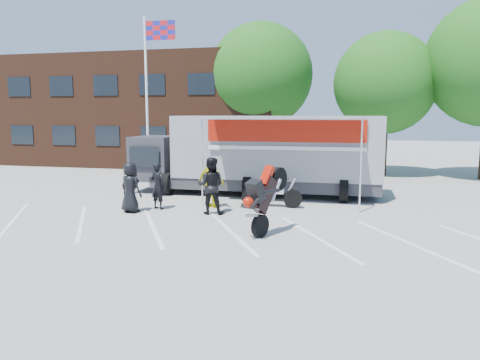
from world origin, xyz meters
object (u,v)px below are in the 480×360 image
at_px(spectator_leather_a, 130,187).
at_px(spectator_leather_c, 211,186).
at_px(spectator_hivis, 211,183).
at_px(flagpole, 151,78).
at_px(parked_motorcycle, 272,207).
at_px(spectator_leather_b, 158,186).
at_px(transporter_truck, 264,195).
at_px(tree_mid, 385,83).
at_px(tree_left, 261,75).
at_px(stunt_bike_rider, 274,232).

distance_m(spectator_leather_a, spectator_leather_c, 2.76).
xyz_separation_m(spectator_leather_c, spectator_hivis, (-0.30, 0.99, -0.05)).
height_order(flagpole, parked_motorcycle, flagpole).
bearing_deg(spectator_leather_b, spectator_leather_a, 65.26).
xyz_separation_m(flagpole, transporter_truck, (6.20, -2.71, -5.05)).
bearing_deg(spectator_leather_c, tree_mid, -123.11).
distance_m(parked_motorcycle, spectator_leather_b, 4.13).
bearing_deg(tree_left, spectator_leather_b, -95.07).
distance_m(parked_motorcycle, spectator_leather_c, 2.60).
distance_m(transporter_truck, stunt_bike_rider, 6.23).
height_order(parked_motorcycle, stunt_bike_rider, stunt_bike_rider).
distance_m(transporter_truck, spectator_leather_b, 4.97).
relative_size(stunt_bike_rider, spectator_leather_c, 1.09).
xyz_separation_m(spectator_leather_a, spectator_leather_c, (2.73, 0.43, 0.10)).
height_order(flagpole, spectator_leather_c, flagpole).
distance_m(tree_mid, spectator_hivis, 13.20).
bearing_deg(parked_motorcycle, tree_mid, -23.51).
distance_m(tree_left, spectator_leather_a, 14.18).
bearing_deg(transporter_truck, spectator_hivis, -113.46).
height_order(flagpole, transporter_truck, flagpole).
bearing_deg(flagpole, parked_motorcycle, -36.79).
relative_size(spectator_leather_c, spectator_hivis, 1.06).
distance_m(stunt_bike_rider, spectator_leather_c, 3.30).
bearing_deg(transporter_truck, flagpole, 155.84).
distance_m(spectator_leather_a, spectator_hivis, 2.82).
xyz_separation_m(transporter_truck, spectator_leather_a, (-3.76, -4.54, 0.86)).
bearing_deg(tree_mid, spectator_leather_a, -125.69).
xyz_separation_m(spectator_leather_b, spectator_leather_c, (2.04, -0.30, 0.13)).
bearing_deg(spectator_leather_c, stunt_bike_rider, 136.26).
height_order(stunt_bike_rider, spectator_leather_b, spectator_leather_b).
bearing_deg(spectator_leather_a, spectator_leather_c, -151.81).
relative_size(spectator_leather_b, spectator_leather_c, 0.86).
height_order(tree_left, spectator_hivis, tree_left).
xyz_separation_m(parked_motorcycle, spectator_leather_a, (-4.51, -2.06, 0.86)).
distance_m(transporter_truck, spectator_hivis, 3.51).
bearing_deg(tree_left, spectator_leather_a, -97.74).
bearing_deg(spectator_leather_a, transporter_truck, -110.25).
bearing_deg(transporter_truck, tree_mid, 56.30).
bearing_deg(stunt_bike_rider, spectator_leather_a, -170.89).
bearing_deg(stunt_bike_rider, spectator_leather_c, 167.43).
bearing_deg(tree_mid, spectator_hivis, -120.44).
distance_m(tree_mid, transporter_truck, 10.46).
relative_size(flagpole, parked_motorcycle, 3.56).
bearing_deg(flagpole, transporter_truck, -23.65).
relative_size(tree_mid, parked_motorcycle, 3.41).
bearing_deg(spectator_leather_c, spectator_hivis, -79.30).
height_order(transporter_truck, spectator_leather_c, spectator_leather_c).
bearing_deg(tree_mid, parked_motorcycle, -112.83).
bearing_deg(spectator_leather_a, spectator_leather_b, -114.31).
relative_size(flagpole, tree_mid, 1.04).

